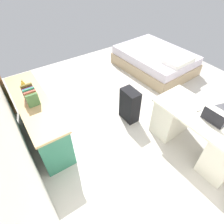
{
  "coord_description": "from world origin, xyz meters",
  "views": [
    {
      "loc": [
        -2.11,
        2.11,
        2.64
      ],
      "look_at": [
        -0.31,
        0.91,
        0.6
      ],
      "focal_mm": 30.53,
      "sensor_mm": 36.0,
      "label": 1
    }
  ],
  "objects_px": {
    "credenza": "(39,118)",
    "computer_mouse": "(199,109)",
    "laptop": "(214,119)",
    "bed": "(155,60)",
    "figurine_small": "(22,82)",
    "desk": "(197,132)",
    "suitcase_black": "(130,105)"
  },
  "relations": [
    {
      "from": "computer_mouse",
      "to": "bed",
      "type": "bearing_deg",
      "value": -32.0
    },
    {
      "from": "laptop",
      "to": "desk",
      "type": "bearing_deg",
      "value": 4.18
    },
    {
      "from": "bed",
      "to": "computer_mouse",
      "type": "xyz_separation_m",
      "value": [
        -2.11,
        1.21,
        0.5
      ]
    },
    {
      "from": "desk",
      "to": "computer_mouse",
      "type": "bearing_deg",
      "value": -17.15
    },
    {
      "from": "credenza",
      "to": "desk",
      "type": "bearing_deg",
      "value": -130.61
    },
    {
      "from": "desk",
      "to": "computer_mouse",
      "type": "relative_size",
      "value": 14.64
    },
    {
      "from": "desk",
      "to": "laptop",
      "type": "distance_m",
      "value": 0.42
    },
    {
      "from": "credenza",
      "to": "bed",
      "type": "height_order",
      "value": "credenza"
    },
    {
      "from": "bed",
      "to": "desk",
      "type": "bearing_deg",
      "value": 150.87
    },
    {
      "from": "bed",
      "to": "laptop",
      "type": "height_order",
      "value": "laptop"
    },
    {
      "from": "credenza",
      "to": "suitcase_black",
      "type": "relative_size",
      "value": 2.78
    },
    {
      "from": "credenza",
      "to": "computer_mouse",
      "type": "bearing_deg",
      "value": -127.71
    },
    {
      "from": "credenza",
      "to": "laptop",
      "type": "relative_size",
      "value": 5.66
    },
    {
      "from": "suitcase_black",
      "to": "figurine_small",
      "type": "xyz_separation_m",
      "value": [
        1.04,
        1.51,
        0.49
      ]
    },
    {
      "from": "suitcase_black",
      "to": "laptop",
      "type": "bearing_deg",
      "value": -160.98
    },
    {
      "from": "suitcase_black",
      "to": "figurine_small",
      "type": "bearing_deg",
      "value": 55.14
    },
    {
      "from": "suitcase_black",
      "to": "computer_mouse",
      "type": "bearing_deg",
      "value": -154.96
    },
    {
      "from": "laptop",
      "to": "bed",
      "type": "bearing_deg",
      "value": -27.6
    },
    {
      "from": "credenza",
      "to": "computer_mouse",
      "type": "distance_m",
      "value": 2.53
    },
    {
      "from": "figurine_small",
      "to": "laptop",
      "type": "bearing_deg",
      "value": -139.66
    },
    {
      "from": "credenza",
      "to": "laptop",
      "type": "distance_m",
      "value": 2.68
    },
    {
      "from": "laptop",
      "to": "figurine_small",
      "type": "height_order",
      "value": "laptop"
    },
    {
      "from": "credenza",
      "to": "bed",
      "type": "relative_size",
      "value": 0.91
    },
    {
      "from": "credenza",
      "to": "laptop",
      "type": "bearing_deg",
      "value": -132.6
    },
    {
      "from": "bed",
      "to": "suitcase_black",
      "type": "xyz_separation_m",
      "value": [
        -1.11,
        1.69,
        0.08
      ]
    },
    {
      "from": "desk",
      "to": "bed",
      "type": "bearing_deg",
      "value": -29.13
    },
    {
      "from": "bed",
      "to": "computer_mouse",
      "type": "relative_size",
      "value": 19.83
    },
    {
      "from": "bed",
      "to": "suitcase_black",
      "type": "height_order",
      "value": "suitcase_black"
    },
    {
      "from": "desk",
      "to": "bed",
      "type": "distance_m",
      "value": 2.57
    },
    {
      "from": "bed",
      "to": "figurine_small",
      "type": "xyz_separation_m",
      "value": [
        -0.07,
        3.19,
        0.57
      ]
    },
    {
      "from": "laptop",
      "to": "computer_mouse",
      "type": "xyz_separation_m",
      "value": [
        0.26,
        -0.03,
        -0.03
      ]
    },
    {
      "from": "laptop",
      "to": "computer_mouse",
      "type": "bearing_deg",
      "value": -6.83
    }
  ]
}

